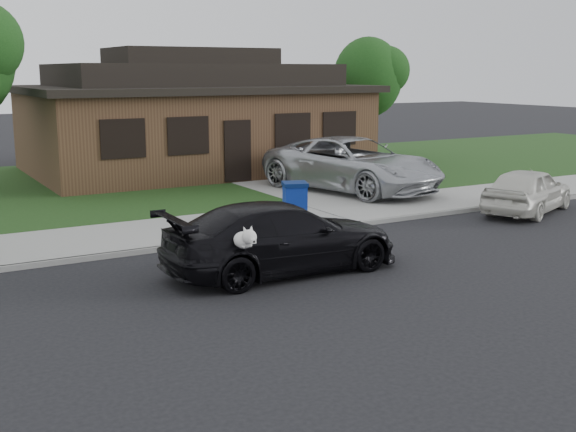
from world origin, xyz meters
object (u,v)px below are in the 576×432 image
white_compact (528,190)px  minivan (353,164)px  sedan (282,238)px  recycling_bin (295,202)px

white_compact → minivan: bearing=5.0°
sedan → recycling_bin: (2.42, 3.63, -0.07)m
minivan → recycling_bin: size_ratio=6.03×
minivan → white_compact: size_ratio=1.62×
minivan → white_compact: bearing=-76.5°
white_compact → recycling_bin: (-6.57, 1.74, -0.01)m
recycling_bin → white_compact: bearing=5.5°
white_compact → recycling_bin: 6.79m
white_compact → sedan: bearing=79.4°
minivan → recycling_bin: minivan is taller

